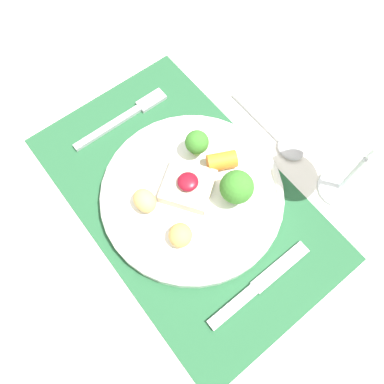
{
  "coord_description": "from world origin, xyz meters",
  "views": [
    {
      "loc": [
        0.19,
        -0.13,
        1.3
      ],
      "look_at": [
        0.01,
        0.01,
        0.77
      ],
      "focal_mm": 35.0,
      "sensor_mm": 36.0,
      "label": 1
    }
  ],
  "objects_px": {
    "knife": "(253,290)",
    "fork": "(127,115)",
    "dinner_plate": "(194,193)",
    "wine_glass_near": "(377,146)",
    "spoon": "(282,141)"
  },
  "relations": [
    {
      "from": "knife",
      "to": "fork",
      "type": "bearing_deg",
      "value": 174.91
    },
    {
      "from": "dinner_plate",
      "to": "wine_glass_near",
      "type": "relative_size",
      "value": 1.56
    },
    {
      "from": "dinner_plate",
      "to": "spoon",
      "type": "xyz_separation_m",
      "value": [
        0.01,
        0.18,
        -0.01
      ]
    },
    {
      "from": "dinner_plate",
      "to": "spoon",
      "type": "height_order",
      "value": "dinner_plate"
    },
    {
      "from": "knife",
      "to": "wine_glass_near",
      "type": "bearing_deg",
      "value": 98.11
    },
    {
      "from": "dinner_plate",
      "to": "knife",
      "type": "relative_size",
      "value": 1.56
    },
    {
      "from": "wine_glass_near",
      "to": "knife",
      "type": "bearing_deg",
      "value": -81.11
    },
    {
      "from": "fork",
      "to": "wine_glass_near",
      "type": "distance_m",
      "value": 0.4
    },
    {
      "from": "knife",
      "to": "dinner_plate",
      "type": "bearing_deg",
      "value": 171.04
    },
    {
      "from": "spoon",
      "to": "knife",
      "type": "bearing_deg",
      "value": -50.31
    },
    {
      "from": "knife",
      "to": "spoon",
      "type": "height_order",
      "value": "spoon"
    },
    {
      "from": "knife",
      "to": "spoon",
      "type": "bearing_deg",
      "value": 126.09
    },
    {
      "from": "knife",
      "to": "wine_glass_near",
      "type": "relative_size",
      "value": 1.0
    },
    {
      "from": "spoon",
      "to": "fork",
      "type": "bearing_deg",
      "value": -136.18
    },
    {
      "from": "fork",
      "to": "knife",
      "type": "xyz_separation_m",
      "value": [
        0.36,
        -0.03,
        -0.0
      ]
    }
  ]
}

